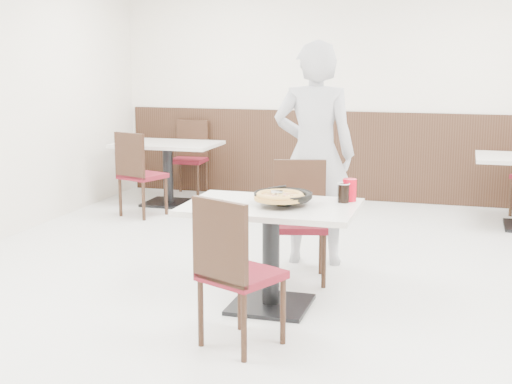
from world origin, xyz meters
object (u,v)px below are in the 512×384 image
(pizza_pan, at_px, (283,199))
(red_cup, at_px, (350,190))
(pizza, at_px, (280,198))
(bg_chair_left_far, at_px, (188,158))
(chair_near, at_px, (242,272))
(bg_table_left, at_px, (168,174))
(cola_glass, at_px, (343,193))
(diner_person, at_px, (314,154))
(chair_far, at_px, (300,223))
(side_plate, at_px, (211,204))
(bg_chair_left_near, at_px, (143,174))
(main_table, at_px, (271,256))

(pizza_pan, height_order, red_cup, red_cup)
(pizza, height_order, bg_chair_left_far, bg_chair_left_far)
(chair_near, height_order, pizza_pan, chair_near)
(bg_table_left, xyz_separation_m, bg_chair_left_far, (0.02, 0.61, 0.10))
(cola_glass, height_order, diner_person, diner_person)
(pizza_pan, bearing_deg, chair_far, 92.04)
(chair_far, distance_m, pizza, 0.78)
(chair_near, bearing_deg, red_cup, 88.34)
(chair_far, xyz_separation_m, bg_chair_left_far, (-2.18, 3.09, 0.00))
(side_plate, relative_size, bg_chair_left_near, 0.20)
(pizza, distance_m, side_plate, 0.48)
(pizza_pan, xyz_separation_m, bg_chair_left_far, (-2.20, 3.73, -0.32))
(diner_person, distance_m, bg_table_left, 2.98)
(pizza_pan, relative_size, cola_glass, 2.80)
(chair_far, distance_m, pizza_pan, 0.72)
(main_table, bearing_deg, diner_person, 87.20)
(chair_far, height_order, bg_table_left, chair_far)
(pizza, bearing_deg, pizza_pan, 79.26)
(chair_far, distance_m, red_cup, 0.68)
(red_cup, bearing_deg, diner_person, 116.00)
(red_cup, xyz_separation_m, diner_person, (-0.45, 0.92, 0.12))
(side_plate, distance_m, bg_table_left, 3.71)
(diner_person, bearing_deg, bg_table_left, -48.19)
(main_table, height_order, pizza, pizza)
(pizza, relative_size, side_plate, 1.83)
(pizza, height_order, cola_glass, cola_glass)
(main_table, distance_m, pizza_pan, 0.43)
(red_cup, xyz_separation_m, bg_chair_left_near, (-2.66, 2.19, -0.35))
(chair_near, height_order, red_cup, chair_near)
(main_table, xyz_separation_m, side_plate, (-0.40, -0.13, 0.38))
(cola_glass, relative_size, bg_chair_left_far, 0.14)
(chair_far, bearing_deg, chair_near, 73.15)
(red_cup, distance_m, bg_chair_left_near, 3.47)
(side_plate, bearing_deg, bg_chair_left_near, 124.10)
(main_table, bearing_deg, pizza, -32.61)
(bg_table_left, bearing_deg, cola_glass, -48.19)
(side_plate, xyz_separation_m, bg_table_left, (-1.74, 3.26, -0.38))
(cola_glass, xyz_separation_m, bg_table_left, (-2.61, 2.91, -0.44))
(red_cup, height_order, diner_person, diner_person)
(side_plate, height_order, bg_chair_left_near, bg_chair_left_near)
(diner_person, bearing_deg, pizza_pan, 84.55)
(chair_near, xyz_separation_m, pizza, (0.07, 0.67, 0.34))
(diner_person, relative_size, bg_chair_left_near, 2.00)
(bg_chair_left_near, bearing_deg, red_cup, -20.20)
(side_plate, xyz_separation_m, bg_chair_left_far, (-1.72, 3.87, -0.28))
(pizza_pan, height_order, side_plate, pizza_pan)
(bg_table_left, distance_m, bg_chair_left_near, 0.66)
(side_plate, distance_m, diner_person, 1.41)
(side_plate, xyz_separation_m, cola_glass, (0.87, 0.34, 0.06))
(main_table, bearing_deg, red_cup, 28.59)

